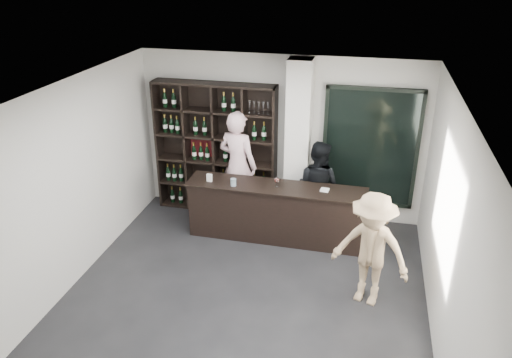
% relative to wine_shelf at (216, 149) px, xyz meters
% --- Properties ---
extents(floor, '(5.00, 5.50, 0.01)m').
position_rel_wine_shelf_xyz_m(floor, '(1.15, -2.57, -1.20)').
color(floor, black).
rests_on(floor, ground).
extents(wine_shelf, '(2.20, 0.35, 2.40)m').
position_rel_wine_shelf_xyz_m(wine_shelf, '(0.00, 0.00, 0.00)').
color(wine_shelf, black).
rests_on(wine_shelf, floor).
extents(structural_column, '(0.40, 0.40, 2.90)m').
position_rel_wine_shelf_xyz_m(structural_column, '(1.50, -0.10, 0.25)').
color(structural_column, silver).
rests_on(structural_column, floor).
extents(glass_panel, '(1.60, 0.08, 2.10)m').
position_rel_wine_shelf_xyz_m(glass_panel, '(2.70, 0.12, 0.20)').
color(glass_panel, black).
rests_on(glass_panel, floor).
extents(tasting_counter, '(2.95, 0.62, 0.97)m').
position_rel_wine_shelf_xyz_m(tasting_counter, '(1.27, -0.82, -0.71)').
color(tasting_counter, black).
rests_on(tasting_counter, floor).
extents(taster_pink, '(0.82, 0.65, 1.98)m').
position_rel_wine_shelf_xyz_m(taster_pink, '(0.45, -0.17, -0.21)').
color(taster_pink, '#FFCED8').
rests_on(taster_pink, floor).
extents(taster_black, '(0.93, 0.82, 1.60)m').
position_rel_wine_shelf_xyz_m(taster_black, '(1.88, -0.29, -0.40)').
color(taster_black, black).
rests_on(taster_black, floor).
extents(customer, '(1.20, 0.90, 1.64)m').
position_rel_wine_shelf_xyz_m(customer, '(2.82, -2.17, -0.38)').
color(customer, tan).
rests_on(customer, floor).
extents(wine_glass, '(0.11, 0.11, 0.19)m').
position_rel_wine_shelf_xyz_m(wine_glass, '(1.28, -0.83, -0.14)').
color(wine_glass, white).
rests_on(wine_glass, tasting_counter).
extents(spit_cup, '(0.12, 0.12, 0.12)m').
position_rel_wine_shelf_xyz_m(spit_cup, '(0.59, -0.95, -0.17)').
color(spit_cup, silver).
rests_on(spit_cup, tasting_counter).
extents(napkin_stack, '(0.15, 0.15, 0.02)m').
position_rel_wine_shelf_xyz_m(napkin_stack, '(2.05, -0.80, -0.22)').
color(napkin_stack, white).
rests_on(napkin_stack, tasting_counter).
extents(card_stand, '(0.09, 0.06, 0.13)m').
position_rel_wine_shelf_xyz_m(card_stand, '(0.16, -0.88, -0.17)').
color(card_stand, white).
rests_on(card_stand, tasting_counter).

